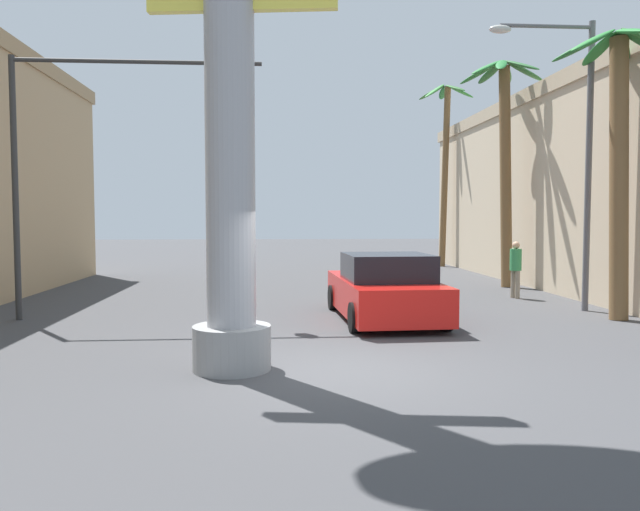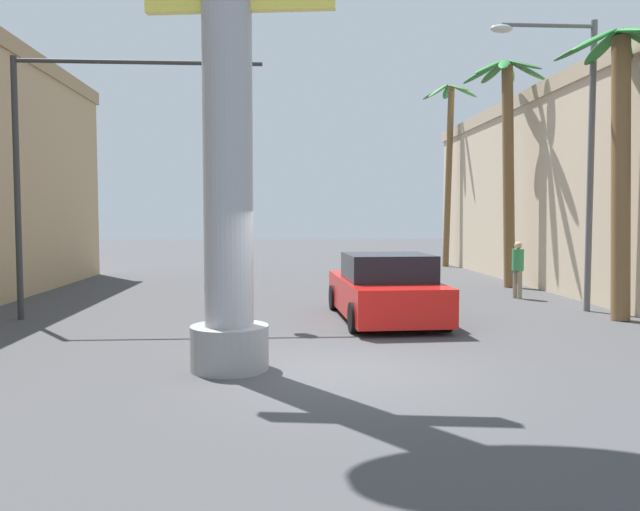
{
  "view_description": "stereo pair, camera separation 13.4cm",
  "coord_description": "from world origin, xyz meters",
  "px_view_note": "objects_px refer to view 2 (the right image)",
  "views": [
    {
      "loc": [
        -0.99,
        -9.57,
        2.41
      ],
      "look_at": [
        0.0,
        3.86,
        1.57
      ],
      "focal_mm": 35.0,
      "sensor_mm": 36.0,
      "label": 1
    },
    {
      "loc": [
        -0.85,
        -9.57,
        2.41
      ],
      "look_at": [
        0.0,
        3.86,
        1.57
      ],
      "focal_mm": 35.0,
      "sensor_mm": 36.0,
      "label": 2
    }
  ],
  "objects_px": {
    "neon_sign_pole": "(227,28)",
    "palm_tree_far_right": "(449,153)",
    "car_lead": "(385,290)",
    "pedestrian_mid_right": "(518,265)",
    "palm_tree_near_right": "(620,142)",
    "traffic_light_mast": "(93,134)",
    "palm_tree_mid_right": "(507,145)",
    "street_lamp": "(575,136)"
  },
  "relations": [
    {
      "from": "neon_sign_pole",
      "to": "palm_tree_far_right",
      "type": "xyz_separation_m",
      "value": [
        8.89,
        19.96,
        0.17
      ]
    },
    {
      "from": "car_lead",
      "to": "pedestrian_mid_right",
      "type": "distance_m",
      "value": 5.77
    },
    {
      "from": "car_lead",
      "to": "palm_tree_near_right",
      "type": "bearing_deg",
      "value": -2.83
    },
    {
      "from": "pedestrian_mid_right",
      "to": "neon_sign_pole",
      "type": "bearing_deg",
      "value": -133.86
    },
    {
      "from": "neon_sign_pole",
      "to": "palm_tree_near_right",
      "type": "xyz_separation_m",
      "value": [
        8.66,
        4.28,
        -1.15
      ]
    },
    {
      "from": "neon_sign_pole",
      "to": "pedestrian_mid_right",
      "type": "relative_size",
      "value": 6.74
    },
    {
      "from": "neon_sign_pole",
      "to": "palm_tree_near_right",
      "type": "distance_m",
      "value": 9.72
    },
    {
      "from": "traffic_light_mast",
      "to": "pedestrian_mid_right",
      "type": "bearing_deg",
      "value": 14.51
    },
    {
      "from": "palm_tree_mid_right",
      "to": "car_lead",
      "type": "bearing_deg",
      "value": -128.69
    },
    {
      "from": "car_lead",
      "to": "palm_tree_far_right",
      "type": "distance_m",
      "value": 17.09
    },
    {
      "from": "street_lamp",
      "to": "car_lead",
      "type": "relative_size",
      "value": 1.53
    },
    {
      "from": "street_lamp",
      "to": "car_lead",
      "type": "bearing_deg",
      "value": -168.51
    },
    {
      "from": "palm_tree_near_right",
      "to": "pedestrian_mid_right",
      "type": "height_order",
      "value": "palm_tree_near_right"
    },
    {
      "from": "palm_tree_near_right",
      "to": "palm_tree_mid_right",
      "type": "xyz_separation_m",
      "value": [
        -0.15,
        6.86,
        0.71
      ]
    },
    {
      "from": "palm_tree_far_right",
      "to": "traffic_light_mast",
      "type": "bearing_deg",
      "value": -130.02
    },
    {
      "from": "traffic_light_mast",
      "to": "pedestrian_mid_right",
      "type": "height_order",
      "value": "traffic_light_mast"
    },
    {
      "from": "traffic_light_mast",
      "to": "car_lead",
      "type": "xyz_separation_m",
      "value": [
        6.77,
        -0.62,
        -3.63
      ]
    },
    {
      "from": "pedestrian_mid_right",
      "to": "car_lead",
      "type": "bearing_deg",
      "value": -142.05
    },
    {
      "from": "traffic_light_mast",
      "to": "palm_tree_near_right",
      "type": "relative_size",
      "value": 0.9
    },
    {
      "from": "car_lead",
      "to": "palm_tree_near_right",
      "type": "relative_size",
      "value": 0.7
    },
    {
      "from": "traffic_light_mast",
      "to": "palm_tree_mid_right",
      "type": "height_order",
      "value": "palm_tree_mid_right"
    },
    {
      "from": "street_lamp",
      "to": "palm_tree_mid_right",
      "type": "relative_size",
      "value": 0.94
    },
    {
      "from": "neon_sign_pole",
      "to": "palm_tree_far_right",
      "type": "height_order",
      "value": "neon_sign_pole"
    },
    {
      "from": "car_lead",
      "to": "palm_tree_near_right",
      "type": "xyz_separation_m",
      "value": [
        5.42,
        -0.27,
        3.43
      ]
    },
    {
      "from": "palm_tree_far_right",
      "to": "street_lamp",
      "type": "bearing_deg",
      "value": -92.77
    },
    {
      "from": "palm_tree_near_right",
      "to": "neon_sign_pole",
      "type": "bearing_deg",
      "value": -153.68
    },
    {
      "from": "street_lamp",
      "to": "palm_tree_far_right",
      "type": "xyz_separation_m",
      "value": [
        0.7,
        14.41,
        1.04
      ]
    },
    {
      "from": "street_lamp",
      "to": "palm_tree_near_right",
      "type": "xyz_separation_m",
      "value": [
        0.46,
        -1.28,
        -0.29
      ]
    },
    {
      "from": "neon_sign_pole",
      "to": "palm_tree_mid_right",
      "type": "xyz_separation_m",
      "value": [
        8.51,
        11.14,
        -0.44
      ]
    },
    {
      "from": "palm_tree_mid_right",
      "to": "street_lamp",
      "type": "bearing_deg",
      "value": -93.26
    },
    {
      "from": "traffic_light_mast",
      "to": "palm_tree_mid_right",
      "type": "bearing_deg",
      "value": 26.37
    },
    {
      "from": "car_lead",
      "to": "palm_tree_near_right",
      "type": "distance_m",
      "value": 6.42
    },
    {
      "from": "pedestrian_mid_right",
      "to": "street_lamp",
      "type": "bearing_deg",
      "value": -80.73
    },
    {
      "from": "palm_tree_near_right",
      "to": "pedestrian_mid_right",
      "type": "relative_size",
      "value": 4.02
    },
    {
      "from": "car_lead",
      "to": "palm_tree_mid_right",
      "type": "relative_size",
      "value": 0.61
    },
    {
      "from": "car_lead",
      "to": "pedestrian_mid_right",
      "type": "xyz_separation_m",
      "value": [
        4.55,
        3.55,
        0.28
      ]
    },
    {
      "from": "palm_tree_mid_right",
      "to": "pedestrian_mid_right",
      "type": "xyz_separation_m",
      "value": [
        -0.73,
        -3.05,
        -3.87
      ]
    },
    {
      "from": "street_lamp",
      "to": "car_lead",
      "type": "height_order",
      "value": "street_lamp"
    },
    {
      "from": "neon_sign_pole",
      "to": "palm_tree_far_right",
      "type": "distance_m",
      "value": 21.85
    },
    {
      "from": "palm_tree_mid_right",
      "to": "neon_sign_pole",
      "type": "bearing_deg",
      "value": -127.38
    },
    {
      "from": "street_lamp",
      "to": "palm_tree_near_right",
      "type": "bearing_deg",
      "value": -70.02
    },
    {
      "from": "car_lead",
      "to": "neon_sign_pole",
      "type": "bearing_deg",
      "value": -125.39
    }
  ]
}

